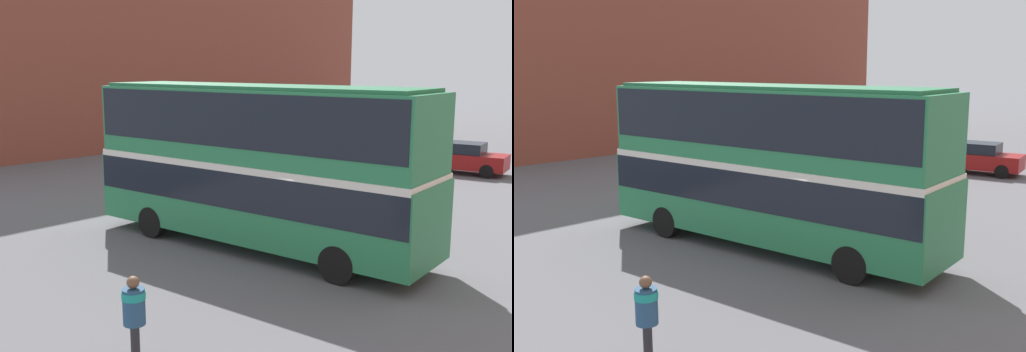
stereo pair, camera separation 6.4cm
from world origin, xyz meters
The scene contains 5 objects.
ground_plane centered at (0.00, 0.00, 0.00)m, with size 240.00×240.00×0.00m, color #5B5B60.
building_row_left centered at (-25.49, 13.19, 7.98)m, with size 9.87×38.54×15.95m.
double_decker_bus centered at (-1.09, -0.15, 2.73)m, with size 10.97×3.80×4.79m.
pedestrian_foreground centered at (2.39, -6.84, 1.06)m, with size 0.59×0.59×1.73m.
parked_car_kerb_far centered at (-2.14, 15.86, 0.79)m, with size 4.20×2.49×1.55m.
Camera 2 is at (10.89, -12.44, 5.37)m, focal length 42.00 mm.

